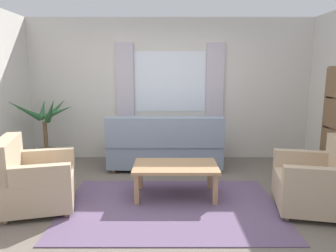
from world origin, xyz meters
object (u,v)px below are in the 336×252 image
object	(u,v)px
armchair_left	(33,180)
coffee_table	(175,169)
armchair_right	(317,182)
couch	(164,147)
potted_plant	(45,133)

from	to	relation	value
armchair_left	coffee_table	bearing A→B (deg)	-92.84
armchair_left	armchair_right	distance (m)	3.41
couch	coffee_table	bearing A→B (deg)	97.11
armchair_left	couch	bearing A→B (deg)	-59.36
couch	coffee_table	size ratio (longest dim) A/B	1.73
armchair_left	potted_plant	xyz separation A→B (m)	(-0.50, 1.69, 0.23)
coffee_table	potted_plant	bearing A→B (deg)	148.84
armchair_left	armchair_right	world-z (taller)	same
armchair_right	potted_plant	distance (m)	4.29
armchair_right	coffee_table	xyz separation A→B (m)	(-1.69, 0.41, 0.03)
armchair_left	coffee_table	size ratio (longest dim) A/B	0.92
couch	potted_plant	bearing A→B (deg)	-3.62
armchair_left	coffee_table	world-z (taller)	armchair_left
couch	coffee_table	xyz separation A→B (m)	(0.15, -1.22, 0.01)
couch	armchair_right	world-z (taller)	couch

